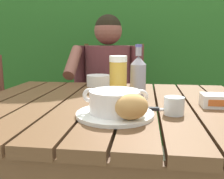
# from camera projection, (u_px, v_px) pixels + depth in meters

# --- Properties ---
(dining_table) EXTENTS (1.14, 0.93, 0.78)m
(dining_table) POSITION_uv_depth(u_px,v_px,m) (109.00, 126.00, 1.05)
(dining_table) COLOR brown
(dining_table) RESTS_ON ground_plane
(hedge_backdrop) EXTENTS (3.78, 0.97, 2.74)m
(hedge_backdrop) POSITION_uv_depth(u_px,v_px,m) (113.00, 19.00, 2.66)
(hedge_backdrop) COLOR #24571E
(hedge_backdrop) RESTS_ON ground_plane
(chair_near_diner) EXTENTS (0.49, 0.46, 1.00)m
(chair_near_diner) POSITION_uv_depth(u_px,v_px,m) (111.00, 110.00, 1.98)
(chair_near_diner) COLOR brown
(chair_near_diner) RESTS_ON ground_plane
(person_eating) EXTENTS (0.48, 0.47, 1.20)m
(person_eating) POSITION_uv_depth(u_px,v_px,m) (107.00, 87.00, 1.74)
(person_eating) COLOR brown
(person_eating) RESTS_ON ground_plane
(serving_plate) EXTENTS (0.26, 0.26, 0.01)m
(serving_plate) POSITION_uv_depth(u_px,v_px,m) (115.00, 114.00, 0.84)
(serving_plate) COLOR white
(serving_plate) RESTS_ON dining_table
(soup_bowl) EXTENTS (0.22, 0.17, 0.08)m
(soup_bowl) POSITION_uv_depth(u_px,v_px,m) (115.00, 101.00, 0.83)
(soup_bowl) COLOR white
(soup_bowl) RESTS_ON serving_plate
(bread_roll) EXTENTS (0.13, 0.12, 0.08)m
(bread_roll) POSITION_uv_depth(u_px,v_px,m) (132.00, 107.00, 0.76)
(bread_roll) COLOR tan
(bread_roll) RESTS_ON serving_plate
(beer_glass) EXTENTS (0.07, 0.07, 0.19)m
(beer_glass) POSITION_uv_depth(u_px,v_px,m) (118.00, 79.00, 1.03)
(beer_glass) COLOR gold
(beer_glass) RESTS_ON dining_table
(beer_bottle) EXTENTS (0.07, 0.07, 0.23)m
(beer_bottle) POSITION_uv_depth(u_px,v_px,m) (138.00, 77.00, 1.07)
(beer_bottle) COLOR gray
(beer_bottle) RESTS_ON dining_table
(water_glass_small) EXTENTS (0.07, 0.07, 0.06)m
(water_glass_small) POSITION_uv_depth(u_px,v_px,m) (174.00, 106.00, 0.85)
(water_glass_small) COLOR silver
(water_glass_small) RESTS_ON dining_table
(butter_tub) EXTENTS (0.11, 0.09, 0.05)m
(butter_tub) POSITION_uv_depth(u_px,v_px,m) (216.00, 101.00, 0.95)
(butter_tub) COLOR white
(butter_tub) RESTS_ON dining_table
(table_knife) EXTENTS (0.15, 0.03, 0.01)m
(table_knife) POSITION_uv_depth(u_px,v_px,m) (158.00, 109.00, 0.91)
(table_knife) COLOR silver
(table_knife) RESTS_ON dining_table
(diner_bowl) EXTENTS (0.13, 0.13, 0.06)m
(diner_bowl) POSITION_uv_depth(u_px,v_px,m) (98.00, 80.00, 1.40)
(diner_bowl) COLOR white
(diner_bowl) RESTS_ON dining_table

